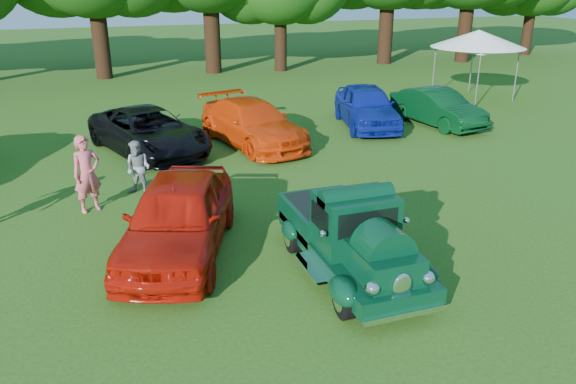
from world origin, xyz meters
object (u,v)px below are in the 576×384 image
object	(u,v)px
hero_pickup	(350,237)
back_car_blue	(367,106)
back_car_green	(437,108)
back_car_black	(149,131)
spectator_pink	(87,174)
red_convertible	(178,217)
back_car_orange	(253,123)
canopy_tent	(478,39)
spectator_grey	(138,168)

from	to	relation	value
hero_pickup	back_car_blue	distance (m)	11.57
back_car_green	back_car_black	bearing A→B (deg)	171.63
back_car_black	back_car_blue	world-z (taller)	back_car_blue
back_car_black	spectator_pink	size ratio (longest dim) A/B	2.71
back_car_green	spectator_pink	world-z (taller)	spectator_pink
red_convertible	back_car_green	xyz separation A→B (m)	(11.19, 7.55, -0.12)
hero_pickup	back_car_orange	size ratio (longest dim) A/B	0.84
back_car_blue	back_car_green	world-z (taller)	back_car_blue
back_car_blue	canopy_tent	world-z (taller)	canopy_tent
red_convertible	back_car_orange	size ratio (longest dim) A/B	0.93
spectator_pink	hero_pickup	bearing A→B (deg)	-69.25
back_car_black	canopy_tent	distance (m)	15.89
spectator_pink	back_car_blue	bearing A→B (deg)	3.97
hero_pickup	red_convertible	world-z (taller)	hero_pickup
back_car_blue	back_car_green	xyz separation A→B (m)	(2.69, -0.71, -0.11)
back_car_green	spectator_pink	size ratio (longest dim) A/B	2.20
back_car_blue	spectator_grey	size ratio (longest dim) A/B	3.21
hero_pickup	canopy_tent	distance (m)	18.24
red_convertible	back_car_black	world-z (taller)	red_convertible
hero_pickup	canopy_tent	size ratio (longest dim) A/B	0.85
red_convertible	canopy_tent	distance (m)	19.24
hero_pickup	back_car_black	distance (m)	9.84
red_convertible	back_car_green	bearing A→B (deg)	54.77
back_car_green	canopy_tent	size ratio (longest dim) A/B	0.83
red_convertible	back_car_black	size ratio (longest dim) A/B	0.92
hero_pickup	canopy_tent	bearing A→B (deg)	46.33
red_convertible	spectator_pink	size ratio (longest dim) A/B	2.49
back_car_orange	red_convertible	bearing A→B (deg)	-129.44
back_car_black	back_car_orange	bearing A→B (deg)	-22.18
back_car_orange	back_car_green	world-z (taller)	back_car_orange
back_car_black	hero_pickup	bearing A→B (deg)	-92.51
back_car_green	spectator_grey	xyz separation A→B (m)	(-11.66, -3.80, 0.04)
back_car_black	back_car_orange	world-z (taller)	back_car_orange
back_car_blue	red_convertible	bearing A→B (deg)	-122.82
back_car_black	back_car_green	bearing A→B (deg)	-18.88
spectator_pink	canopy_tent	bearing A→B (deg)	2.15
spectator_pink	canopy_tent	distance (m)	19.20
red_convertible	canopy_tent	bearing A→B (deg)	56.56
spectator_pink	red_convertible	bearing A→B (deg)	-83.23
spectator_pink	spectator_grey	bearing A→B (deg)	7.78
back_car_orange	back_car_blue	xyz separation A→B (m)	(4.81, 0.94, 0.05)
canopy_tent	spectator_pink	bearing A→B (deg)	-154.58
back_car_black	canopy_tent	bearing A→B (deg)	-5.55
hero_pickup	back_car_blue	xyz separation A→B (m)	(5.49, 10.18, 0.07)
canopy_tent	back_car_orange	bearing A→B (deg)	-161.89
back_car_orange	spectator_grey	xyz separation A→B (m)	(-4.16, -3.57, -0.02)
red_convertible	back_car_orange	distance (m)	8.20
hero_pickup	spectator_grey	world-z (taller)	hero_pickup
hero_pickup	spectator_grey	bearing A→B (deg)	121.58
hero_pickup	back_car_orange	xyz separation A→B (m)	(0.68, 9.24, 0.02)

